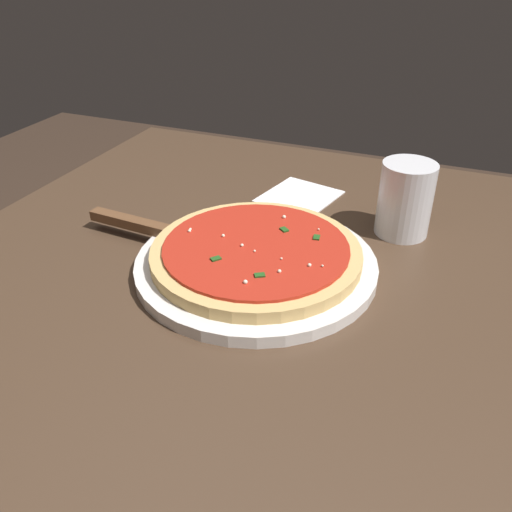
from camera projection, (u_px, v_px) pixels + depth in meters
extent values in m
cube|color=black|center=(484.00, 376.00, 1.08)|extent=(0.06, 0.06, 0.73)
cube|color=black|center=(177.00, 298.00, 1.30)|extent=(0.06, 0.06, 0.73)
cube|color=#473323|center=(241.00, 288.00, 0.68)|extent=(0.94, 0.84, 0.03)
cylinder|color=white|center=(256.00, 264.00, 0.68)|extent=(0.31, 0.31, 0.02)
cylinder|color=#DBB26B|center=(256.00, 254.00, 0.67)|extent=(0.26, 0.26, 0.02)
cylinder|color=red|center=(256.00, 247.00, 0.67)|extent=(0.23, 0.23, 0.00)
sphere|color=#EFEACC|center=(190.00, 229.00, 0.70)|extent=(0.00, 0.00, 0.00)
sphere|color=#EFEACC|center=(255.00, 251.00, 0.65)|extent=(0.00, 0.00, 0.00)
sphere|color=#EFEACC|center=(223.00, 236.00, 0.69)|extent=(0.00, 0.00, 0.00)
sphere|color=#EFEACC|center=(310.00, 265.00, 0.63)|extent=(0.00, 0.00, 0.00)
sphere|color=#EFEACC|center=(281.00, 259.00, 0.64)|extent=(0.00, 0.00, 0.00)
sphere|color=#EFEACC|center=(284.00, 217.00, 0.73)|extent=(0.01, 0.01, 0.01)
sphere|color=#EFEACC|center=(245.00, 282.00, 0.60)|extent=(0.01, 0.01, 0.01)
sphere|color=#EFEACC|center=(279.00, 271.00, 0.62)|extent=(0.00, 0.00, 0.00)
sphere|color=#EFEACC|center=(322.00, 266.00, 0.63)|extent=(0.00, 0.00, 0.00)
sphere|color=#EFEACC|center=(242.00, 245.00, 0.67)|extent=(0.00, 0.00, 0.00)
sphere|color=#EFEACC|center=(319.00, 229.00, 0.70)|extent=(0.00, 0.00, 0.00)
sphere|color=#EFEACC|center=(189.00, 231.00, 0.70)|extent=(0.00, 0.00, 0.00)
cube|color=#23561E|center=(216.00, 259.00, 0.64)|extent=(0.01, 0.01, 0.00)
cube|color=#23561E|center=(260.00, 275.00, 0.61)|extent=(0.01, 0.01, 0.00)
cube|color=#23561E|center=(317.00, 237.00, 0.68)|extent=(0.01, 0.01, 0.00)
cube|color=#23561E|center=(284.00, 229.00, 0.70)|extent=(0.01, 0.01, 0.00)
cube|color=silver|center=(199.00, 243.00, 0.71)|extent=(0.08, 0.09, 0.00)
cube|color=brown|center=(131.00, 223.00, 0.75)|extent=(0.03, 0.13, 0.01)
cylinder|color=silver|center=(405.00, 199.00, 0.74)|extent=(0.07, 0.07, 0.10)
cube|color=white|center=(299.00, 197.00, 0.87)|extent=(0.14, 0.13, 0.00)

